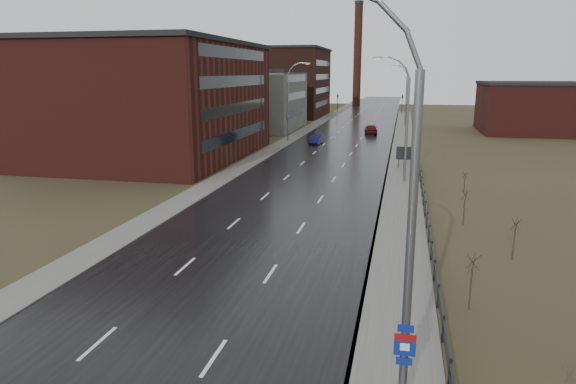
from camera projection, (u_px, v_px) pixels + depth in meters
The scene contains 23 objects.
road at pixel (340, 145), 71.92m from camera, with size 14.00×300.00×0.06m, color black.
sidewalk_right at pixel (402, 184), 46.32m from camera, with size 3.20×180.00×0.18m, color #595651.
curb_right at pixel (385, 183), 46.64m from camera, with size 0.16×180.00×0.18m, color slate.
sidewalk_left at pixel (283, 143), 73.65m from camera, with size 2.40×260.00×0.12m, color #595651.
warehouse_near at pixel (149, 100), 60.59m from camera, with size 22.44×28.56×13.50m.
warehouse_mid at pixel (253, 99), 91.66m from camera, with size 16.32×20.40×10.50m.
warehouse_far at pixel (268, 82), 120.66m from camera, with size 26.52×24.48×15.50m.
building_right at pixel (538, 107), 85.43m from camera, with size 18.36×16.32×8.50m.
smokestack at pixel (358, 54), 155.22m from camera, with size 2.70×2.70×30.70m.
streetlight_main at pixel (399, 222), 13.62m from camera, with size 3.91×0.29×12.11m.
streetlight_right_mid at pixel (404, 119), 45.98m from camera, with size 3.36×0.28×11.35m.
streetlight_left at pixel (290, 102), 74.13m from camera, with size 3.36×0.28×11.35m.
streetlight_right_far at pixel (405, 95), 97.31m from camera, with size 3.36×0.28×11.35m.
guardrail at pixel (430, 234), 29.95m from camera, with size 0.10×53.05×1.10m.
shrub_c at pixel (471, 280), 21.75m from camera, with size 0.59×0.63×2.51m.
shrub_d at pixel (514, 238), 27.62m from camera, with size 0.55×0.58×2.33m.
shrub_e at pixel (464, 206), 33.94m from camera, with size 0.57×0.61×2.43m.
shrub_f at pixel (464, 182), 43.15m from camera, with size 0.43×0.45×1.79m.
billboard at pixel (408, 154), 53.38m from camera, with size 2.38×0.17×2.42m.
traffic_light_left at pixel (338, 94), 129.60m from camera, with size 0.58×2.73×5.30m.
traffic_light_right at pixel (403, 95), 126.21m from camera, with size 0.58×2.73×5.30m.
car_near at pixel (316, 140), 72.71m from camera, with size 1.37×3.93×1.30m, color #0F0C3C.
car_far at pixel (371, 129), 84.43m from camera, with size 1.93×4.81×1.64m, color #4F0D10.
Camera 1 is at (8.44, -11.42, 9.92)m, focal length 32.00 mm.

